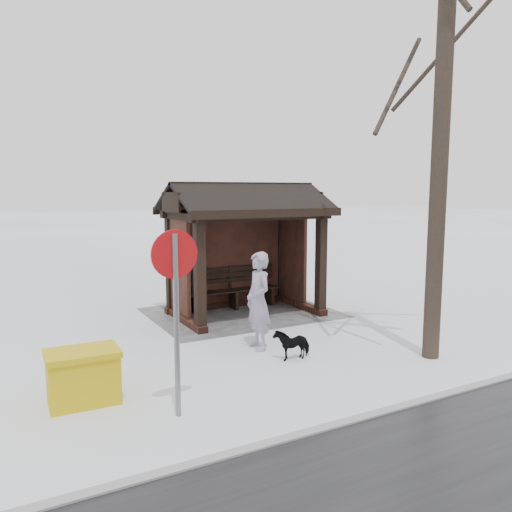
# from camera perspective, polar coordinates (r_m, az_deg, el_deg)

# --- Properties ---
(ground) EXTENTS (120.00, 120.00, 0.00)m
(ground) POSITION_cam_1_polar(r_m,az_deg,el_deg) (11.82, -1.21, -6.72)
(ground) COLOR white
(ground) RESTS_ON ground
(kerb) EXTENTS (120.00, 0.15, 0.06)m
(kerb) POSITION_cam_1_polar(r_m,az_deg,el_deg) (7.60, 18.89, -15.36)
(kerb) COLOR gray
(kerb) RESTS_ON ground
(trampled_patch) EXTENTS (4.20, 3.20, 0.02)m
(trampled_patch) POSITION_cam_1_polar(r_m,az_deg,el_deg) (11.99, -1.65, -6.47)
(trampled_patch) COLOR gray
(trampled_patch) RESTS_ON ground
(bus_shelter) EXTENTS (3.60, 2.40, 3.09)m
(bus_shelter) POSITION_cam_1_polar(r_m,az_deg,el_deg) (11.61, -1.60, 3.86)
(bus_shelter) COLOR #3C1C15
(bus_shelter) RESTS_ON ground
(pedestrian) EXTENTS (0.46, 0.68, 1.81)m
(pedestrian) POSITION_cam_1_polar(r_m,az_deg,el_deg) (9.15, 0.27, -5.16)
(pedestrian) COLOR #968BA4
(pedestrian) RESTS_ON ground
(dog) EXTENTS (0.63, 0.30, 0.53)m
(dog) POSITION_cam_1_polar(r_m,az_deg,el_deg) (8.83, 4.13, -9.95)
(dog) COLOR black
(dog) RESTS_ON ground
(grit_bin) EXTENTS (0.99, 0.69, 0.75)m
(grit_bin) POSITION_cam_1_polar(r_m,az_deg,el_deg) (7.44, -19.14, -12.84)
(grit_bin) COLOR #C3A40B
(grit_bin) RESTS_ON ground
(road_sign) EXTENTS (0.62, 0.11, 2.43)m
(road_sign) POSITION_cam_1_polar(r_m,az_deg,el_deg) (6.38, -9.22, -3.16)
(road_sign) COLOR slate
(road_sign) RESTS_ON ground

